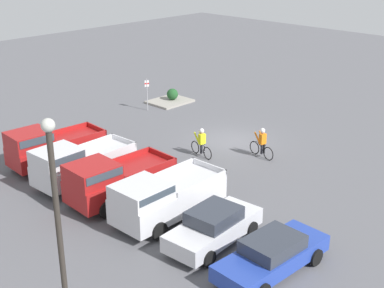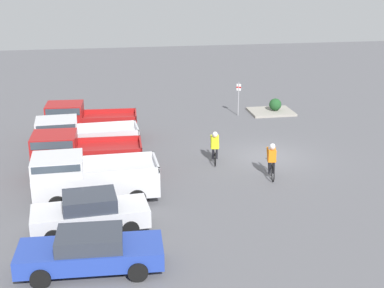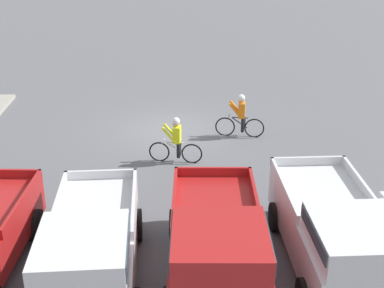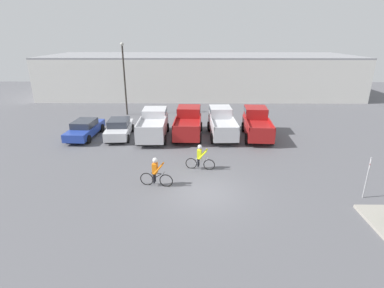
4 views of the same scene
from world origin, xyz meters
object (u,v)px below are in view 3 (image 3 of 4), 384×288
at_px(cyclist_0, 176,139).
at_px(cyclist_1, 241,115).
at_px(pickup_truck_1, 217,245).
at_px(pickup_truck_2, 91,249).
at_px(pickup_truck_0, 338,233).

height_order(cyclist_0, cyclist_1, cyclist_1).
relative_size(pickup_truck_1, cyclist_1, 2.76).
bearing_deg(pickup_truck_2, pickup_truck_1, -178.68).
relative_size(pickup_truck_1, pickup_truck_2, 0.97).
height_order(pickup_truck_1, pickup_truck_2, pickup_truck_1).
relative_size(pickup_truck_0, cyclist_0, 2.86).
distance_m(pickup_truck_0, cyclist_1, 8.60).
bearing_deg(pickup_truck_0, cyclist_0, -59.52).
height_order(pickup_truck_1, cyclist_0, pickup_truck_1).
height_order(pickup_truck_0, cyclist_1, pickup_truck_0).
distance_m(cyclist_0, cyclist_1, 3.31).
distance_m(pickup_truck_2, cyclist_0, 7.05).
height_order(pickup_truck_0, pickup_truck_2, pickup_truck_2).
distance_m(pickup_truck_0, pickup_truck_1, 2.86).
height_order(pickup_truck_0, pickup_truck_1, pickup_truck_1).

